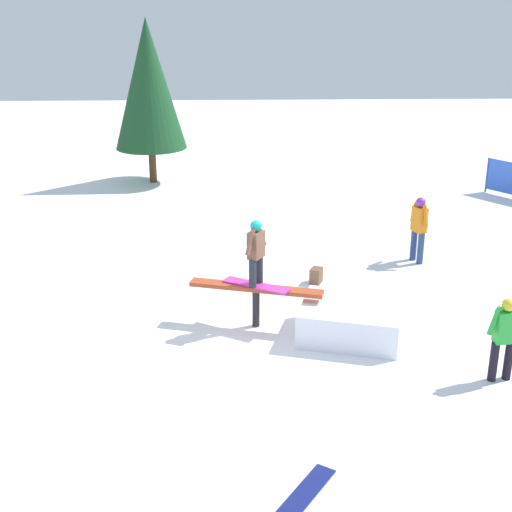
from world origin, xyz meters
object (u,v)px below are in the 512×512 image
(rail_feature, at_px, (256,292))
(bystander_orange, at_px, (419,226))
(main_rider_on_rail, at_px, (256,254))
(backpack_on_snow, at_px, (316,276))
(bystander_green, at_px, (504,335))
(pine_tree_near, at_px, (149,84))
(loose_snowboard_navy, at_px, (302,497))

(rail_feature, relative_size, bystander_orange, 1.61)
(main_rider_on_rail, bearing_deg, rail_feature, 0.00)
(bystander_orange, bearing_deg, backpack_on_snow, 95.00)
(bystander_orange, xyz_separation_m, backpack_on_snow, (2.51, 1.24, -0.71))
(bystander_green, bearing_deg, pine_tree_near, -70.41)
(rail_feature, bearing_deg, bystander_green, 167.28)
(bystander_green, bearing_deg, loose_snowboard_navy, 30.21)
(rail_feature, relative_size, backpack_on_snow, 7.43)
(bystander_green, xyz_separation_m, backpack_on_snow, (2.55, -4.22, -0.64))
(bystander_orange, distance_m, backpack_on_snow, 2.89)
(bystander_green, distance_m, backpack_on_snow, 4.97)
(rail_feature, bearing_deg, main_rider_on_rail, 0.00)
(bystander_orange, bearing_deg, loose_snowboard_navy, 135.97)
(main_rider_on_rail, bearing_deg, pine_tree_near, -44.06)
(bystander_orange, bearing_deg, rail_feature, 109.30)
(loose_snowboard_navy, distance_m, backpack_on_snow, 7.10)
(rail_feature, bearing_deg, loose_snowboard_navy, 110.54)
(rail_feature, bearing_deg, pine_tree_near, -58.73)
(bystander_orange, relative_size, backpack_on_snow, 4.61)
(loose_snowboard_navy, relative_size, pine_tree_near, 0.26)
(bystander_green, height_order, pine_tree_near, pine_tree_near)
(bystander_orange, distance_m, loose_snowboard_navy, 9.01)
(main_rider_on_rail, relative_size, pine_tree_near, 0.24)
(bystander_green, bearing_deg, bystander_orange, -98.06)
(main_rider_on_rail, xyz_separation_m, loose_snowboard_navy, (-0.43, 4.94, -1.45))
(bystander_green, height_order, loose_snowboard_navy, bystander_green)
(backpack_on_snow, bearing_deg, rail_feature, -8.66)
(bystander_green, xyz_separation_m, loose_snowboard_navy, (3.51, 2.82, -0.80))
(bystander_green, distance_m, loose_snowboard_navy, 4.57)
(main_rider_on_rail, height_order, bystander_orange, main_rider_on_rail)
(bystander_orange, height_order, loose_snowboard_navy, bystander_orange)
(bystander_green, bearing_deg, backpack_on_snow, -67.32)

